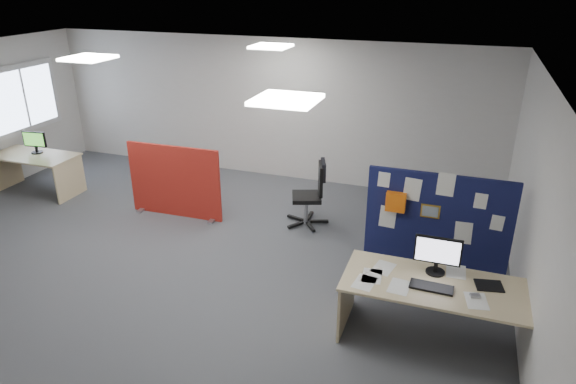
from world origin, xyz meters
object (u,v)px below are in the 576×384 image
(second_desk, at_px, (37,163))
(monitor_second, at_px, (35,141))
(navy_divider, at_px, (435,228))
(main_desk, at_px, (435,295))
(office_chair, at_px, (313,189))
(red_divider, at_px, (175,182))
(monitor_main, at_px, (438,254))

(second_desk, distance_m, monitor_second, 0.41)
(monitor_second, bearing_deg, navy_divider, -13.63)
(navy_divider, bearing_deg, monitor_second, 174.03)
(main_desk, bearing_deg, second_desk, 165.27)
(second_desk, bearing_deg, office_chair, 4.17)
(second_desk, bearing_deg, navy_divider, -5.40)
(navy_divider, xyz_separation_m, office_chair, (-1.94, 1.05, -0.16))
(main_desk, height_order, second_desk, same)
(red_divider, xyz_separation_m, second_desk, (-2.94, 0.07, -0.05))
(monitor_second, height_order, office_chair, monitor_second)
(navy_divider, distance_m, monitor_second, 7.20)
(navy_divider, xyz_separation_m, second_desk, (-7.14, 0.67, -0.21))
(main_desk, distance_m, monitor_second, 7.55)
(office_chair, bearing_deg, navy_divider, -47.98)
(navy_divider, xyz_separation_m, red_divider, (-4.20, 0.60, -0.16))
(monitor_main, distance_m, second_desk, 7.44)
(second_desk, bearing_deg, red_divider, -1.40)
(navy_divider, height_order, main_desk, navy_divider)
(monitor_main, relative_size, office_chair, 0.47)
(monitor_main, distance_m, red_divider, 4.61)
(navy_divider, bearing_deg, second_desk, 174.60)
(main_desk, distance_m, second_desk, 7.51)
(second_desk, bearing_deg, monitor_second, 101.18)
(monitor_main, bearing_deg, second_desk, 166.17)
(main_desk, relative_size, second_desk, 1.27)
(monitor_second, relative_size, office_chair, 0.42)
(red_divider, height_order, second_desk, red_divider)
(monitor_second, bearing_deg, monitor_main, -21.59)
(red_divider, bearing_deg, monitor_main, -22.30)
(monitor_main, bearing_deg, main_desk, -80.48)
(main_desk, distance_m, monitor_main, 0.45)
(main_desk, bearing_deg, navy_divider, 95.57)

